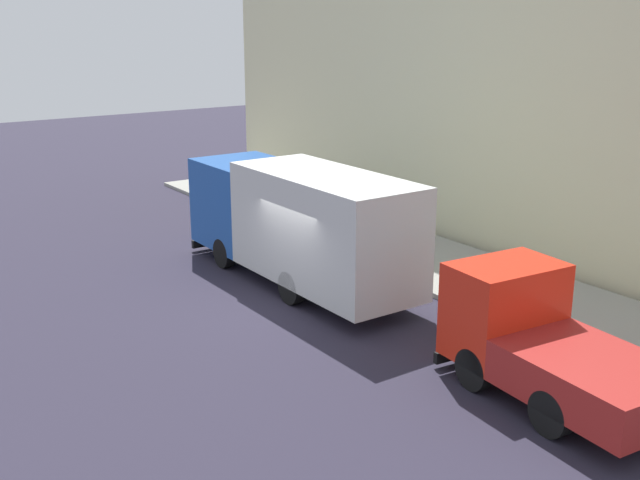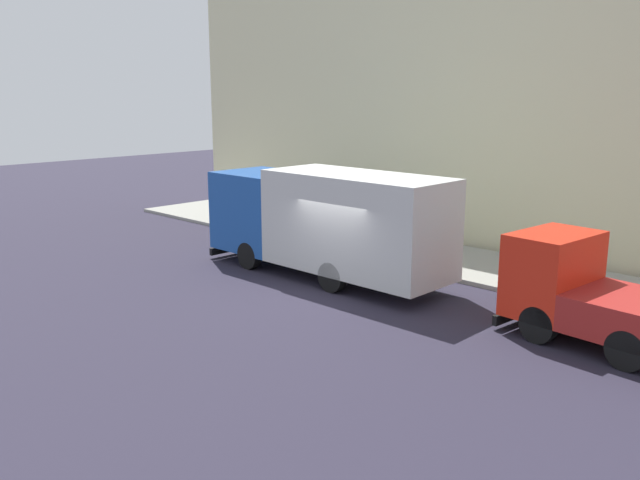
% 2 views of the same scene
% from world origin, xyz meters
% --- Properties ---
extents(ground, '(80.00, 80.00, 0.00)m').
position_xyz_m(ground, '(0.00, 0.00, 0.00)').
color(ground, '#282434').
extents(sidewalk, '(3.83, 30.00, 0.13)m').
position_xyz_m(sidewalk, '(4.91, 0.00, 0.06)').
color(sidewalk, gray).
rests_on(sidewalk, ground).
extents(building_facade, '(0.50, 30.00, 10.48)m').
position_xyz_m(building_facade, '(7.33, 0.00, 5.24)').
color(building_facade, beige).
rests_on(building_facade, ground).
extents(large_utility_truck, '(2.33, 8.28, 3.19)m').
position_xyz_m(large_utility_truck, '(0.84, 1.31, 1.74)').
color(large_utility_truck, '#1C4EA2').
rests_on(large_utility_truck, ground).
extents(small_flatbed_truck, '(2.57, 4.81, 2.31)m').
position_xyz_m(small_flatbed_truck, '(1.07, -6.66, 1.06)').
color(small_flatbed_truck, red).
rests_on(small_flatbed_truck, ground).
extents(pedestrian_walking, '(0.41, 0.41, 1.72)m').
position_xyz_m(pedestrian_walking, '(5.11, 4.55, 1.05)').
color(pedestrian_walking, brown).
rests_on(pedestrian_walking, sidewalk).
extents(pedestrian_standing, '(0.43, 0.43, 1.66)m').
position_xyz_m(pedestrian_standing, '(3.52, 7.05, 1.00)').
color(pedestrian_standing, '#4E3751').
rests_on(pedestrian_standing, sidewalk).
extents(pedestrian_third, '(0.54, 0.54, 1.66)m').
position_xyz_m(pedestrian_third, '(5.66, 5.48, 1.00)').
color(pedestrian_third, '#281C2A').
rests_on(pedestrian_third, sidewalk).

